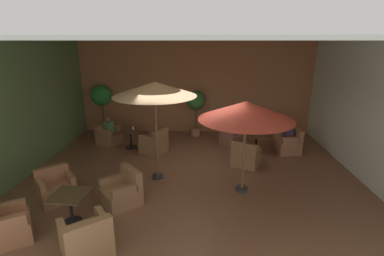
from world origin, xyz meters
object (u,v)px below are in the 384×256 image
object	(u,v)px
potted_tree_left_corner	(196,104)
potted_tree_mid_left	(102,99)
patio_umbrella_center_beige	(246,111)
patron_with_friend	(234,126)
armchair_front_left_north	(155,144)
patron_blue_shirt	(109,126)
armchair_front_left_east	(109,136)
armchair_mid_center_east	(6,226)
patron_by_window	(288,133)
cafe_table_front_left	(130,135)
cafe_table_front_right	(256,140)
iced_drink_cup	(133,128)
armchair_front_right_south	(233,136)
armchair_mid_center_north	(56,189)
patio_umbrella_tall_red	(155,90)
cafe_table_mid_center	(70,201)
armchair_mid_center_south	(86,239)
armchair_front_right_north	(246,157)
armchair_mid_center_west	(122,192)
armchair_front_right_east	(288,143)

from	to	relation	value
potted_tree_left_corner	potted_tree_mid_left	size ratio (longest dim) A/B	0.91
patio_umbrella_center_beige	patron_with_friend	world-z (taller)	patio_umbrella_center_beige
armchair_front_left_north	patron_blue_shirt	xyz separation A→B (m)	(-1.84, 0.80, 0.36)
armchair_front_left_east	armchair_mid_center_east	bearing A→B (deg)	-92.40
patron_with_friend	patron_by_window	bearing A→B (deg)	-21.49
cafe_table_front_left	cafe_table_front_right	xyz separation A→B (m)	(4.44, -0.37, 0.00)
patio_umbrella_center_beige	patron_with_friend	xyz separation A→B (m)	(0.12, 3.45, -1.41)
patron_with_friend	iced_drink_cup	distance (m)	3.68
armchair_front_right_south	patron_blue_shirt	size ratio (longest dim) A/B	1.71
armchair_mid_center_north	patron_with_friend	xyz separation A→B (m)	(4.70, 4.07, 0.42)
armchair_front_left_north	potted_tree_left_corner	world-z (taller)	potted_tree_left_corner
patio_umbrella_center_beige	iced_drink_cup	size ratio (longest dim) A/B	21.56
armchair_front_left_north	patio_umbrella_tall_red	bearing A→B (deg)	-78.10
patron_with_friend	armchair_front_left_east	bearing A→B (deg)	-178.95
cafe_table_mid_center	armchair_mid_center_south	world-z (taller)	armchair_mid_center_south
cafe_table_front_left	armchair_mid_center_south	world-z (taller)	armchair_mid_center_south
patron_blue_shirt	iced_drink_cup	size ratio (longest dim) A/B	5.69
cafe_table_mid_center	armchair_front_right_north	bearing A→B (deg)	36.45
potted_tree_mid_left	patron_by_window	world-z (taller)	potted_tree_mid_left
patio_umbrella_center_beige	patron_with_friend	bearing A→B (deg)	88.07
patio_umbrella_center_beige	patron_with_friend	distance (m)	3.73
armchair_front_left_north	patio_umbrella_tall_red	distance (m)	2.94
armchair_mid_center_south	armchair_front_left_north	bearing A→B (deg)	85.21
armchair_mid_center_south	cafe_table_mid_center	bearing A→B (deg)	126.90
cafe_table_mid_center	iced_drink_cup	distance (m)	4.51
armchair_front_right_south	patron_blue_shirt	world-z (taller)	patron_blue_shirt
armchair_mid_center_east	armchair_front_left_north	bearing A→B (deg)	65.81
armchair_front_right_south	patio_umbrella_center_beige	bearing A→B (deg)	-91.49
patron_blue_shirt	patron_with_friend	xyz separation A→B (m)	(4.65, 0.10, 0.04)
armchair_front_right_north	iced_drink_cup	distance (m)	4.13
armchair_front_left_east	armchair_front_left_north	bearing A→B (deg)	-23.60
cafe_table_front_right	patron_with_friend	xyz separation A→B (m)	(-0.69, 0.86, 0.23)
cafe_table_mid_center	armchair_mid_center_west	bearing A→B (deg)	41.68
cafe_table_front_left	armchair_front_right_south	world-z (taller)	armchair_front_right_south
cafe_table_mid_center	armchair_mid_center_south	distance (m)	1.18
cafe_table_front_left	armchair_mid_center_south	distance (m)	5.41
potted_tree_left_corner	iced_drink_cup	xyz separation A→B (m)	(-2.21, -1.43, -0.61)
cafe_table_front_left	patron_by_window	bearing A→B (deg)	-2.17
potted_tree_mid_left	patron_blue_shirt	distance (m)	1.56
armchair_front_right_north	patron_with_friend	bearing A→B (deg)	96.02
cafe_table_front_right	cafe_table_mid_center	bearing A→B (deg)	-138.54
potted_tree_mid_left	iced_drink_cup	xyz separation A→B (m)	(1.60, -1.54, -0.75)
armchair_front_right_east	patron_by_window	xyz separation A→B (m)	(-0.04, -0.01, 0.38)
armchair_front_right_east	armchair_front_right_south	bearing A→B (deg)	158.55
armchair_front_left_north	patron_with_friend	size ratio (longest dim) A/B	1.56
armchair_front_left_east	armchair_mid_center_north	xyz separation A→B (m)	(-0.02, -3.98, 0.00)
cafe_table_front_left	armchair_front_left_east	world-z (taller)	armchair_front_left_east
armchair_mid_center_south	potted_tree_left_corner	bearing A→B (deg)	75.35
armchair_front_right_south	cafe_table_mid_center	xyz separation A→B (m)	(-3.90, -4.97, 0.20)
cafe_table_mid_center	potted_tree_mid_left	world-z (taller)	potted_tree_mid_left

